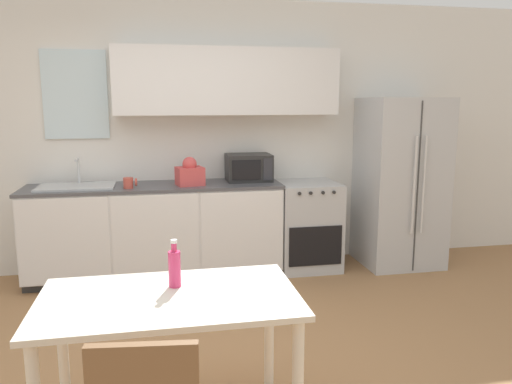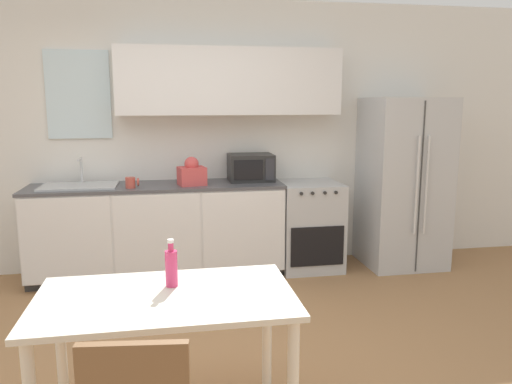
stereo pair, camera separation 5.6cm
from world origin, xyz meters
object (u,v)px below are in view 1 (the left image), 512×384
refrigerator (400,182)px  microwave (249,167)px  coffee_mug (129,183)px  drink_bottle (175,267)px  oven_range (307,225)px  dining_table (170,316)px

refrigerator → microwave: size_ratio=3.95×
refrigerator → microwave: refrigerator is taller
coffee_mug → drink_bottle: size_ratio=0.50×
oven_range → dining_table: 2.83m
coffee_mug → dining_table: size_ratio=0.10×
oven_range → drink_bottle: (-1.41, -2.30, 0.42)m
coffee_mug → dining_table: coffee_mug is taller
oven_range → drink_bottle: size_ratio=3.55×
refrigerator → coffee_mug: (-2.74, -0.09, 0.09)m
microwave → oven_range: bearing=-9.5°
oven_range → refrigerator: refrigerator is taller
dining_table → drink_bottle: bearing=74.5°
drink_bottle → microwave: bearing=71.0°
refrigerator → coffee_mug: bearing=-178.2°
oven_range → dining_table: size_ratio=0.70×
microwave → dining_table: size_ratio=0.35×
refrigerator → microwave: bearing=174.7°
dining_table → drink_bottle: (0.03, 0.12, 0.21)m
oven_range → microwave: size_ratio=2.02×
dining_table → drink_bottle: 0.25m
oven_range → coffee_mug: bearing=-175.6°
oven_range → coffee_mug: (-1.75, -0.13, 0.52)m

